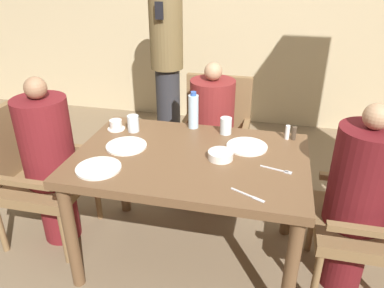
% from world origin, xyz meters
% --- Properties ---
extents(ground_plane, '(16.00, 16.00, 0.00)m').
position_xyz_m(ground_plane, '(0.00, 0.00, 0.00)').
color(ground_plane, '#7A664C').
extents(dining_table, '(1.30, 0.86, 0.74)m').
position_xyz_m(dining_table, '(0.00, 0.00, 0.64)').
color(dining_table, brown).
rests_on(dining_table, ground_plane).
extents(chair_left_side, '(0.52, 0.52, 0.92)m').
position_xyz_m(chair_left_side, '(-1.05, 0.00, 0.50)').
color(chair_left_side, brown).
rests_on(chair_left_side, ground_plane).
extents(diner_in_left_chair, '(0.32, 0.32, 1.13)m').
position_xyz_m(diner_in_left_chair, '(-0.91, 0.00, 0.58)').
color(diner_in_left_chair, maroon).
rests_on(diner_in_left_chair, ground_plane).
extents(chair_far_side, '(0.52, 0.52, 0.92)m').
position_xyz_m(chair_far_side, '(0.00, 0.83, 0.50)').
color(chair_far_side, brown).
rests_on(chair_far_side, ground_plane).
extents(diner_in_far_chair, '(0.32, 0.32, 1.09)m').
position_xyz_m(diner_in_far_chair, '(-0.00, 0.69, 0.56)').
color(diner_in_far_chair, maroon).
rests_on(diner_in_far_chair, ground_plane).
extents(chair_right_side, '(0.52, 0.52, 0.92)m').
position_xyz_m(chair_right_side, '(1.05, 0.00, 0.50)').
color(chair_right_side, brown).
rests_on(chair_right_side, ground_plane).
extents(diner_in_right_chair, '(0.32, 0.32, 1.12)m').
position_xyz_m(diner_in_right_chair, '(0.91, 0.00, 0.58)').
color(diner_in_right_chair, '#5B1419').
rests_on(diner_in_right_chair, ground_plane).
extents(standing_host, '(0.30, 0.33, 1.74)m').
position_xyz_m(standing_host, '(-0.56, 1.44, 0.94)').
color(standing_host, '#2D2D33').
rests_on(standing_host, ground_plane).
extents(plate_main_left, '(0.24, 0.24, 0.01)m').
position_xyz_m(plate_main_left, '(-0.43, -0.26, 0.74)').
color(plate_main_left, white).
rests_on(plate_main_left, dining_table).
extents(plate_main_right, '(0.24, 0.24, 0.01)m').
position_xyz_m(plate_main_right, '(0.30, 0.17, 0.74)').
color(plate_main_right, white).
rests_on(plate_main_right, dining_table).
extents(plate_dessert_center, '(0.24, 0.24, 0.01)m').
position_xyz_m(plate_dessert_center, '(-0.39, 0.02, 0.74)').
color(plate_dessert_center, white).
rests_on(plate_dessert_center, dining_table).
extents(teacup_with_saucer, '(0.11, 0.11, 0.06)m').
position_xyz_m(teacup_with_saucer, '(-0.55, 0.23, 0.77)').
color(teacup_with_saucer, white).
rests_on(teacup_with_saucer, dining_table).
extents(bowl_small, '(0.14, 0.14, 0.04)m').
position_xyz_m(bowl_small, '(0.17, -0.00, 0.76)').
color(bowl_small, white).
rests_on(bowl_small, dining_table).
extents(water_bottle, '(0.07, 0.07, 0.24)m').
position_xyz_m(water_bottle, '(-0.07, 0.38, 0.85)').
color(water_bottle, silver).
rests_on(water_bottle, dining_table).
extents(glass_tall_near, '(0.07, 0.07, 0.11)m').
position_xyz_m(glass_tall_near, '(0.15, 0.33, 0.79)').
color(glass_tall_near, silver).
rests_on(glass_tall_near, dining_table).
extents(glass_tall_mid, '(0.07, 0.07, 0.11)m').
position_xyz_m(glass_tall_mid, '(-0.43, 0.23, 0.79)').
color(glass_tall_mid, silver).
rests_on(glass_tall_mid, dining_table).
extents(salt_shaker, '(0.03, 0.03, 0.09)m').
position_xyz_m(salt_shaker, '(0.53, 0.34, 0.78)').
color(salt_shaker, white).
rests_on(salt_shaker, dining_table).
extents(pepper_shaker, '(0.03, 0.03, 0.08)m').
position_xyz_m(pepper_shaker, '(0.56, 0.34, 0.78)').
color(pepper_shaker, '#4C3D2D').
rests_on(pepper_shaker, dining_table).
extents(fork_beside_plate, '(0.17, 0.06, 0.00)m').
position_xyz_m(fork_beside_plate, '(0.49, -0.06, 0.74)').
color(fork_beside_plate, silver).
rests_on(fork_beside_plate, dining_table).
extents(knife_beside_plate, '(0.17, 0.09, 0.00)m').
position_xyz_m(knife_beside_plate, '(0.36, -0.33, 0.74)').
color(knife_beside_plate, silver).
rests_on(knife_beside_plate, dining_table).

